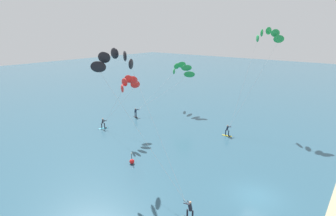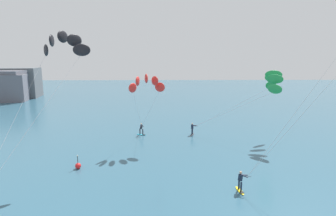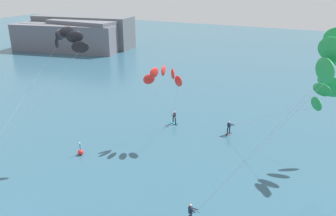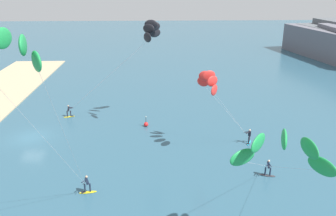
# 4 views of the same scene
# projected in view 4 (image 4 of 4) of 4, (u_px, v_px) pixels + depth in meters

# --- Properties ---
(ground_plane) EXTENTS (240.00, 240.00, 0.00)m
(ground_plane) POSITION_uv_depth(u_px,v_px,m) (30.00, 137.00, 40.99)
(ground_plane) COLOR #2D566B
(kitesurfer_nearshore) EXTENTS (9.29, 4.96, 15.11)m
(kitesurfer_nearshore) POSITION_uv_depth(u_px,v_px,m) (11.00, 60.00, 18.65)
(kitesurfer_nearshore) COLOR yellow
(kitesurfer_nearshore) RESTS_ON ground
(kitesurfer_mid_water) EXTENTS (5.59, 13.13, 12.95)m
(kitesurfer_mid_water) POSITION_uv_depth(u_px,v_px,m) (147.00, 34.00, 41.09)
(kitesurfer_mid_water) COLOR yellow
(kitesurfer_mid_water) RESTS_ON ground
(kitesurfer_far_out) EXTENTS (4.29, 6.49, 8.71)m
(kitesurfer_far_out) POSITION_uv_depth(u_px,v_px,m) (211.00, 84.00, 35.92)
(kitesurfer_far_out) COLOR #23ADD1
(kitesurfer_far_out) RESTS_ON ground
(kitesurfer_downwind) EXTENTS (11.67, 6.75, 8.99)m
(kitesurfer_downwind) POSITION_uv_depth(u_px,v_px,m) (282.00, 152.00, 21.58)
(kitesurfer_downwind) COLOR #333338
(kitesurfer_downwind) RESTS_ON ground
(marker_buoy) EXTENTS (0.56, 0.56, 1.38)m
(marker_buoy) POSITION_uv_depth(u_px,v_px,m) (146.00, 124.00, 43.90)
(marker_buoy) COLOR red
(marker_buoy) RESTS_ON ground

